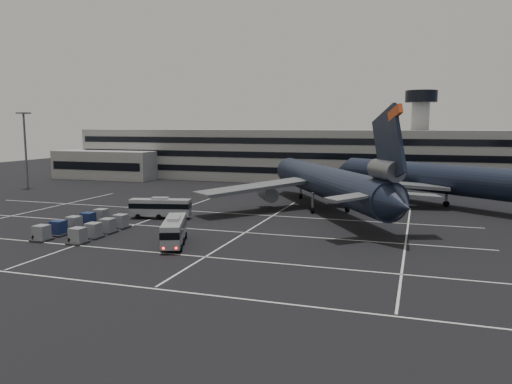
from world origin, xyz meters
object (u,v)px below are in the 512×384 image
bus_far (160,207)px  uld_cluster (86,226)px  trijet_main (328,182)px  bus_near (174,230)px

bus_far → uld_cluster: bus_far is taller
trijet_main → bus_far: trijet_main is taller
bus_near → bus_far: (-10.69, 15.74, -0.06)m
bus_far → trijet_main: bearing=-71.7°
trijet_main → bus_far: 29.34m
bus_near → bus_far: bearing=102.6°
bus_far → uld_cluster: 13.98m
trijet_main → bus_near: bearing=-144.9°
bus_far → bus_near: bearing=-159.1°
bus_near → bus_far: size_ratio=1.02×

